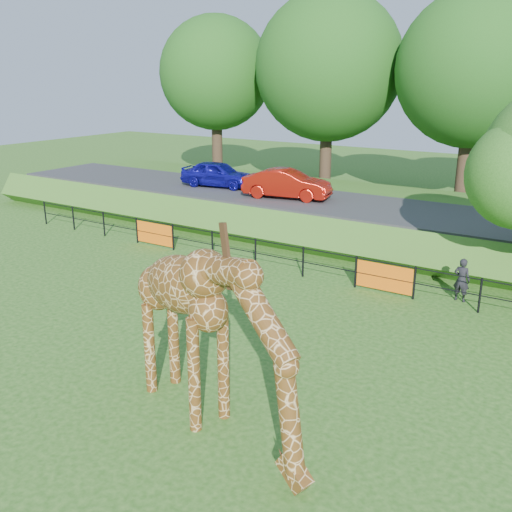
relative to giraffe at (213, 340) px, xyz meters
The scene contains 9 objects.
ground 3.54m from the giraffe, 160.17° to the left, with size 90.00×90.00×0.00m, color #225314.
giraffe is the anchor object (origin of this frame).
perimeter_fence 9.52m from the giraffe, 107.16° to the left, with size 28.07×0.10×1.10m, color black, non-canonical shape.
embankment 16.78m from the giraffe, 99.56° to the left, with size 40.00×9.00×1.30m, color #225314.
road 15.27m from the giraffe, 100.50° to the left, with size 40.00×5.00×0.12m, color #29292B.
car_blue 18.81m from the giraffe, 125.93° to the left, with size 1.53×3.80×1.30m, color #1916B2.
car_red 16.08m from the giraffe, 114.48° to the left, with size 1.41×4.03×1.33m, color #AE170C.
visitor 10.07m from the giraffe, 75.48° to the left, with size 0.52×0.34×1.41m, color black.
bg_tree_line 23.61m from the giraffe, 92.21° to the left, with size 37.30×8.80×11.82m.
Camera 1 is at (8.90, -9.03, 6.85)m, focal length 40.00 mm.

